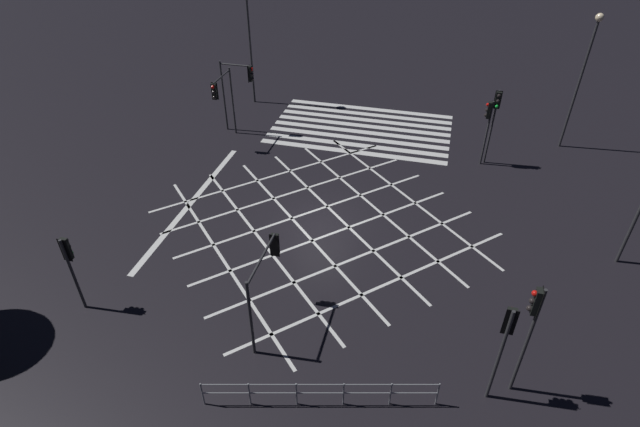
{
  "coord_description": "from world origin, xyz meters",
  "views": [
    {
      "loc": [
        -4.81,
        18.42,
        14.28
      ],
      "look_at": [
        0.0,
        0.0,
        0.55
      ],
      "focal_mm": 28.0,
      "sensor_mm": 36.0,
      "label": 1
    }
  ],
  "objects": [
    {
      "name": "ground_plane",
      "position": [
        0.0,
        0.0,
        0.0
      ],
      "size": [
        200.0,
        200.0,
        0.0
      ],
      "primitive_type": "plane",
      "color": "black"
    },
    {
      "name": "pedestrian_railing",
      "position": [
        -2.45,
        9.36,
        0.67
      ],
      "size": [
        7.2,
        1.92,
        1.05
      ],
      "rotation": [
        0.0,
        0.0,
        -2.89
      ],
      "color": "gray",
      "rests_on": "ground_plane"
    },
    {
      "name": "traffic_light_nw_main",
      "position": [
        -8.27,
        7.21,
        3.2
      ],
      "size": [
        0.39,
        0.36,
        4.49
      ],
      "color": "#2D2D30",
      "rests_on": "ground_plane"
    },
    {
      "name": "traffic_light_se_main",
      "position": [
        7.22,
        -8.18,
        3.21
      ],
      "size": [
        2.13,
        0.36,
        4.41
      ],
      "rotation": [
        0.0,
        0.0,
        3.14
      ],
      "color": "#2D2D30",
      "rests_on": "ground_plane"
    },
    {
      "name": "traffic_light_sw_cross",
      "position": [
        -7.61,
        -7.86,
        3.07
      ],
      "size": [
        0.36,
        0.39,
        4.31
      ],
      "rotation": [
        0.0,
        0.0,
        1.57
      ],
      "color": "#2D2D30",
      "rests_on": "ground_plane"
    },
    {
      "name": "traffic_light_nw_cross",
      "position": [
        -7.6,
        7.62,
        2.83
      ],
      "size": [
        0.36,
        0.39,
        3.95
      ],
      "rotation": [
        0.0,
        0.0,
        -1.57
      ],
      "color": "#2D2D30",
      "rests_on": "ground_plane"
    },
    {
      "name": "traffic_light_se_cross",
      "position": [
        7.53,
        -6.58,
        3.09
      ],
      "size": [
        0.36,
        2.48,
        4.21
      ],
      "rotation": [
        0.0,
        0.0,
        1.57
      ],
      "color": "#2D2D30",
      "rests_on": "ground_plane"
    },
    {
      "name": "road_markings",
      "position": [
        0.32,
        -6.56,
        0.0
      ],
      "size": [
        16.85,
        22.24,
        0.01
      ],
      "color": "silver",
      "rests_on": "ground_plane"
    },
    {
      "name": "traffic_light_sw_main",
      "position": [
        -7.31,
        -7.73,
        2.68
      ],
      "size": [
        0.39,
        0.36,
        3.75
      ],
      "color": "#2D2D30",
      "rests_on": "ground_plane"
    },
    {
      "name": "traffic_light_median_north",
      "position": [
        0.31,
        6.35,
        2.51
      ],
      "size": [
        0.36,
        2.96,
        3.39
      ],
      "rotation": [
        0.0,
        0.0,
        -1.57
      ],
      "color": "#2D2D30",
      "rests_on": "ground_plane"
    },
    {
      "name": "traffic_light_ne_cross",
      "position": [
        7.44,
        7.48,
        2.38
      ],
      "size": [
        0.36,
        0.39,
        3.33
      ],
      "rotation": [
        0.0,
        0.0,
        -1.57
      ],
      "color": "#2D2D30",
      "rests_on": "ground_plane"
    },
    {
      "name": "street_lamp_west",
      "position": [
        -12.01,
        -11.12,
        5.0
      ],
      "size": [
        0.43,
        0.43,
        7.67
      ],
      "color": "#2D2D30",
      "rests_on": "ground_plane"
    }
  ]
}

